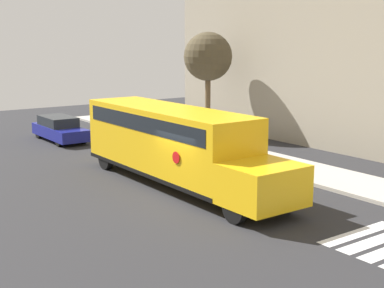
# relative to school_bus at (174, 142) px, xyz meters

# --- Properties ---
(ground_plane) EXTENTS (60.00, 60.00, 0.00)m
(ground_plane) POSITION_rel_school_bus_xyz_m (1.98, -0.63, -1.79)
(ground_plane) COLOR #28282B
(sidewalk_strip) EXTENTS (44.00, 3.00, 0.15)m
(sidewalk_strip) POSITION_rel_school_bus_xyz_m (1.98, 5.87, -1.71)
(sidewalk_strip) COLOR #B2ADA3
(sidewalk_strip) RESTS_ON ground
(school_bus) EXTENTS (11.56, 2.57, 3.13)m
(school_bus) POSITION_rel_school_bus_xyz_m (0.00, 0.00, 0.00)
(school_bus) COLOR yellow
(school_bus) RESTS_ON ground
(parked_car) EXTENTS (4.80, 1.72, 1.42)m
(parked_car) POSITION_rel_school_bus_xyz_m (-12.05, -0.04, -1.08)
(parked_car) COLOR navy
(parked_car) RESTS_ON ground
(tree_near_sidewalk) EXTENTS (2.95, 2.95, 6.35)m
(tree_near_sidewalk) POSITION_rel_school_bus_xyz_m (-8.30, 8.09, 3.04)
(tree_near_sidewalk) COLOR brown
(tree_near_sidewalk) RESTS_ON ground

